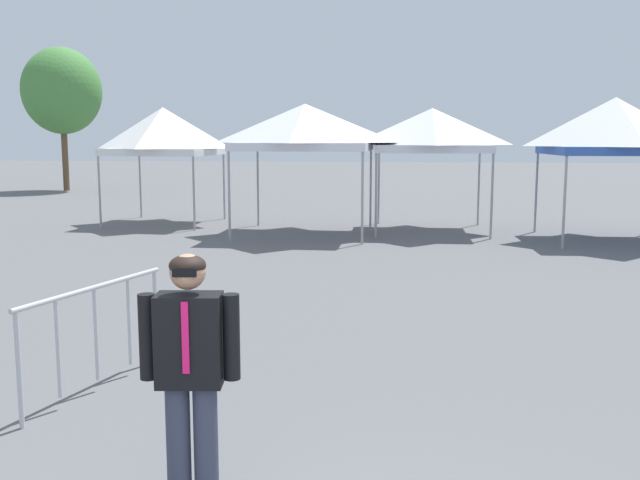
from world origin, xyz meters
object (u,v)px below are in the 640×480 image
person_foreground (190,368)px  canopy_tent_behind_right (163,131)px  crowd_barrier_mid_lot (95,317)px  canopy_tent_far_right (615,126)px  tree_behind_tents_right (62,91)px  canopy_tent_behind_left (305,127)px  canopy_tent_behind_center (432,130)px

person_foreground → canopy_tent_behind_right: bearing=109.3°
canopy_tent_behind_right → person_foreground: canopy_tent_behind_right is taller
canopy_tent_behind_right → crowd_barrier_mid_lot: (3.88, -13.59, -1.91)m
canopy_tent_far_right → tree_behind_tents_right: bearing=145.8°
canopy_tent_behind_left → tree_behind_tents_right: size_ratio=0.52×
canopy_tent_behind_right → canopy_tent_behind_left: 4.74m
canopy_tent_far_right → person_foreground: canopy_tent_far_right is taller
canopy_tent_behind_center → crowd_barrier_mid_lot: bearing=-106.3°
canopy_tent_behind_left → canopy_tent_far_right: size_ratio=0.99×
canopy_tent_far_right → canopy_tent_behind_center: bearing=162.4°
canopy_tent_behind_left → canopy_tent_behind_center: canopy_tent_behind_left is taller
canopy_tent_behind_center → canopy_tent_far_right: canopy_tent_far_right is taller
canopy_tent_behind_right → tree_behind_tents_right: size_ratio=0.51×
person_foreground → tree_behind_tents_right: bearing=117.4°
canopy_tent_far_right → tree_behind_tents_right: tree_behind_tents_right is taller
person_foreground → crowd_barrier_mid_lot: size_ratio=0.87×
canopy_tent_behind_right → canopy_tent_behind_left: bearing=-22.7°
canopy_tent_behind_left → tree_behind_tents_right: tree_behind_tents_right is taller
crowd_barrier_mid_lot → person_foreground: bearing=-53.6°
canopy_tent_far_right → canopy_tent_behind_right: bearing=169.8°
crowd_barrier_mid_lot → canopy_tent_behind_center: bearing=73.7°
canopy_tent_behind_left → canopy_tent_far_right: canopy_tent_far_right is taller
person_foreground → crowd_barrier_mid_lot: person_foreground is taller
canopy_tent_behind_left → crowd_barrier_mid_lot: canopy_tent_behind_left is taller
crowd_barrier_mid_lot → canopy_tent_far_right: bearing=55.0°
canopy_tent_behind_center → canopy_tent_behind_right: bearing=174.2°
canopy_tent_far_right → person_foreground: bearing=-115.0°
canopy_tent_behind_center → tree_behind_tents_right: tree_behind_tents_right is taller
person_foreground → canopy_tent_far_right: bearing=65.0°
tree_behind_tents_right → crowd_barrier_mid_lot: 28.88m
canopy_tent_behind_left → tree_behind_tents_right: 19.27m
canopy_tent_behind_left → crowd_barrier_mid_lot: bearing=-92.4°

